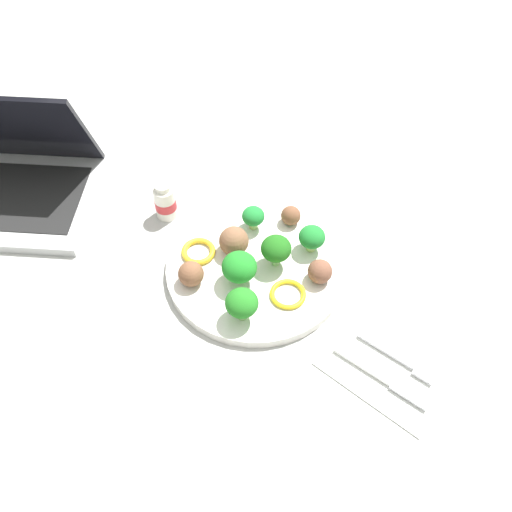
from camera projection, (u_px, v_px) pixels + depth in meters
name	position (u px, v px, depth m)	size (l,w,h in m)	color
ground_plane	(256.00, 270.00, 0.91)	(4.00, 4.00, 0.00)	#B2B2AD
plate	(256.00, 267.00, 0.90)	(0.28, 0.28, 0.02)	white
broccoli_floret_mid_left	(253.00, 217.00, 0.93)	(0.04, 0.04, 0.04)	#9AC86B
broccoli_floret_center	(312.00, 237.00, 0.90)	(0.04, 0.04, 0.05)	#A9CC71
broccoli_floret_far_rim	(240.00, 267.00, 0.85)	(0.05, 0.05, 0.05)	#99C877
broccoli_floret_mid_right	(276.00, 249.00, 0.87)	(0.05, 0.05, 0.06)	#92CE7F
broccoli_floret_back_left	(242.00, 303.00, 0.81)	(0.05, 0.05, 0.05)	#95CF73
meatball_center	(191.00, 274.00, 0.86)	(0.04, 0.04, 0.04)	brown
meatball_mid_right	(291.00, 216.00, 0.94)	(0.03, 0.03, 0.03)	brown
meatball_back_right	(235.00, 240.00, 0.90)	(0.05, 0.05, 0.05)	brown
meatball_front_right	(320.00, 271.00, 0.87)	(0.04, 0.04, 0.04)	brown
pepper_ring_back_right	(288.00, 294.00, 0.86)	(0.05, 0.05, 0.01)	yellow
pepper_ring_near_rim	(198.00, 251.00, 0.91)	(0.05, 0.05, 0.01)	yellow
napkin	(387.00, 368.00, 0.80)	(0.17, 0.12, 0.01)	white
fork	(399.00, 360.00, 0.80)	(0.12, 0.02, 0.01)	silver
knife	(385.00, 378.00, 0.79)	(0.15, 0.02, 0.01)	white
yogurt_bottle	(166.00, 201.00, 0.96)	(0.04, 0.04, 0.07)	white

